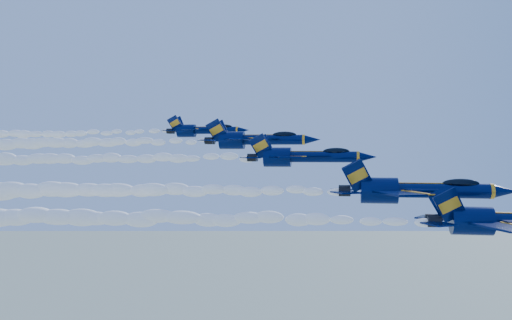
% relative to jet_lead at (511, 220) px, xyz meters
% --- Properties ---
extents(jet_lead, '(17.49, 14.35, 6.50)m').
position_rel_jet_lead_xyz_m(jet_lead, '(0.00, 0.00, 0.00)').
color(jet_lead, '#000C39').
extents(smoke_trail_jet_lead, '(47.55, 2.23, 2.01)m').
position_rel_jet_lead_xyz_m(smoke_trail_jet_lead, '(-31.25, 0.00, -0.47)').
color(smoke_trail_jet_lead, white).
extents(jet_second, '(19.27, 15.81, 7.16)m').
position_rel_jet_lead_xyz_m(jet_second, '(-7.58, 8.20, 2.19)').
color(jet_second, '#000C39').
extents(smoke_trail_jet_second, '(47.55, 2.46, 2.21)m').
position_rel_jet_lead_xyz_m(smoke_trail_jet_second, '(-39.59, 8.20, 1.71)').
color(smoke_trail_jet_second, white).
extents(jet_third, '(17.07, 14.00, 6.34)m').
position_rel_jet_lead_xyz_m(jet_third, '(-20.69, 16.86, 5.90)').
color(jet_third, '#000C39').
extents(smoke_trail_jet_third, '(47.55, 2.18, 1.96)m').
position_rel_jet_lead_xyz_m(smoke_trail_jet_third, '(-51.76, 16.86, 5.44)').
color(smoke_trail_jet_third, white).
extents(jet_fourth, '(18.59, 15.25, 6.91)m').
position_rel_jet_lead_xyz_m(jet_fourth, '(-29.33, 29.19, 8.56)').
color(jet_fourth, '#000C39').
extents(smoke_trail_jet_fourth, '(47.55, 2.37, 2.13)m').
position_rel_jet_lead_xyz_m(smoke_trail_jet_fourth, '(-61.05, 29.19, 8.08)').
color(smoke_trail_jet_fourth, white).
extents(jet_fifth, '(15.32, 12.56, 5.69)m').
position_rel_jet_lead_xyz_m(jet_fifth, '(-40.64, 38.66, 10.59)').
color(jet_fifth, '#000C39').
extents(smoke_trail_jet_fifth, '(47.55, 1.95, 1.76)m').
position_rel_jet_lead_xyz_m(smoke_trail_jet_fifth, '(-70.96, 38.66, 10.15)').
color(smoke_trail_jet_fifth, white).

